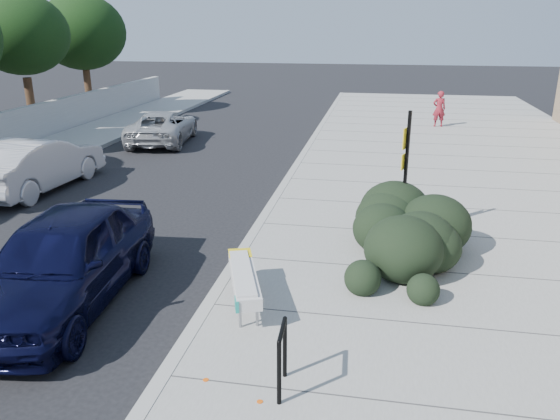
{
  "coord_description": "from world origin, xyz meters",
  "views": [
    {
      "loc": [
        2.67,
        -7.82,
        4.63
      ],
      "look_at": [
        0.76,
        2.58,
        1.0
      ],
      "focal_mm": 35.0,
      "sensor_mm": 36.0,
      "label": 1
    }
  ],
  "objects": [
    {
      "name": "hedge",
      "position": [
        3.37,
        2.5,
        0.85
      ],
      "size": [
        3.08,
        4.14,
        1.39
      ],
      "primitive_type": "ellipsoid",
      "rotation": [
        0.0,
        0.0,
        -0.37
      ],
      "color": "black",
      "rests_on": "sidewalk_near"
    },
    {
      "name": "sign_post",
      "position": [
        3.26,
        3.81,
        1.71
      ],
      "size": [
        0.16,
        0.3,
        2.77
      ],
      "rotation": [
        0.0,
        0.0,
        -0.38
      ],
      "color": "black",
      "rests_on": "sidewalk_near"
    },
    {
      "name": "sidewalk_near",
      "position": [
        5.6,
        5.0,
        0.07
      ],
      "size": [
        11.2,
        50.0,
        0.15
      ],
      "primitive_type": "cube",
      "color": "gray",
      "rests_on": "ground"
    },
    {
      "name": "bench",
      "position": [
        0.6,
        0.13,
        0.62
      ],
      "size": [
        1.02,
        2.01,
        0.6
      ],
      "rotation": [
        0.0,
        0.0,
        0.33
      ],
      "color": "gray",
      "rests_on": "sidewalk_near"
    },
    {
      "name": "suv_silver",
      "position": [
        -6.0,
        13.0,
        0.64
      ],
      "size": [
        2.72,
        4.87,
        1.29
      ],
      "primitive_type": "imported",
      "rotation": [
        0.0,
        0.0,
        3.27
      ],
      "color": "#A5A7AA",
      "rests_on": "ground"
    },
    {
      "name": "bike_rack",
      "position": [
        1.63,
        -2.0,
        0.69
      ],
      "size": [
        0.09,
        0.62,
        0.9
      ],
      "rotation": [
        0.0,
        0.0,
        0.05
      ],
      "color": "black",
      "rests_on": "sidewalk_near"
    },
    {
      "name": "tree_far_e",
      "position": [
        -12.5,
        14.0,
        4.18
      ],
      "size": [
        4.0,
        4.0,
        5.9
      ],
      "color": "#332114",
      "rests_on": "ground"
    },
    {
      "name": "wagon_silver",
      "position": [
        -7.04,
        6.03,
        0.77
      ],
      "size": [
        1.89,
        4.74,
        1.53
      ],
      "primitive_type": "imported",
      "rotation": [
        0.0,
        0.0,
        3.08
      ],
      "color": "#B6B6BB",
      "rests_on": "ground"
    },
    {
      "name": "sedan_navy",
      "position": [
        -2.5,
        -0.16,
        0.82
      ],
      "size": [
        2.29,
        4.94,
        1.64
      ],
      "primitive_type": "imported",
      "rotation": [
        0.0,
        0.0,
        0.08
      ],
      "color": "black",
      "rests_on": "ground"
    },
    {
      "name": "pedestrian",
      "position": [
        5.28,
        17.94,
        0.95
      ],
      "size": [
        0.64,
        0.47,
        1.61
      ],
      "primitive_type": "imported",
      "rotation": [
        0.0,
        0.0,
        3.29
      ],
      "color": "maroon",
      "rests_on": "sidewalk_near"
    },
    {
      "name": "curb_near",
      "position": [
        0.0,
        5.0,
        0.08
      ],
      "size": [
        0.22,
        50.0,
        0.17
      ],
      "primitive_type": "cube",
      "color": "#9E9E99",
      "rests_on": "ground"
    },
    {
      "name": "ground",
      "position": [
        0.0,
        0.0,
        0.0
      ],
      "size": [
        120.0,
        120.0,
        0.0
      ],
      "primitive_type": "plane",
      "color": "black",
      "rests_on": "ground"
    },
    {
      "name": "tree_far_f",
      "position": [
        -12.5,
        19.0,
        4.19
      ],
      "size": [
        4.4,
        4.4,
        6.07
      ],
      "color": "#332114",
      "rests_on": "ground"
    }
  ]
}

